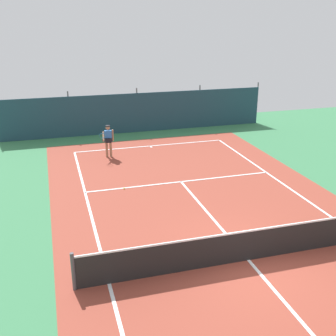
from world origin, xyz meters
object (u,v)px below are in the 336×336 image
(tennis_ball_near_player, at_px, (124,188))
(parked_car, at_px, (124,111))
(tennis_net, at_px, (249,245))
(tennis_player, at_px, (108,139))

(tennis_ball_near_player, height_order, parked_car, parked_car)
(tennis_net, height_order, tennis_ball_near_player, tennis_net)
(tennis_player, distance_m, parked_car, 7.05)
(tennis_net, distance_m, parked_car, 17.43)
(tennis_net, distance_m, tennis_player, 10.98)
(tennis_player, xyz_separation_m, tennis_ball_near_player, (-0.04, -4.39, -0.93))
(tennis_player, bearing_deg, tennis_ball_near_player, 98.26)
(tennis_ball_near_player, distance_m, parked_car, 11.35)
(tennis_player, distance_m, tennis_ball_near_player, 4.49)
(tennis_net, bearing_deg, parked_car, 91.34)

